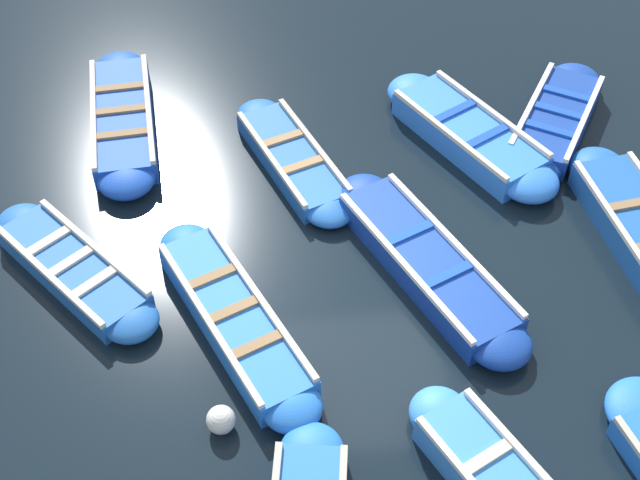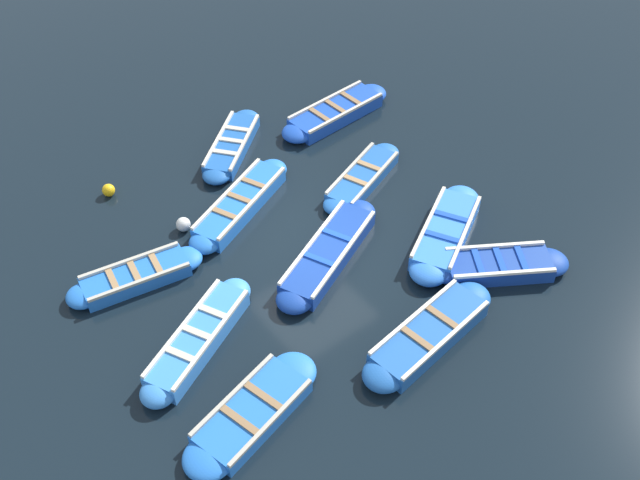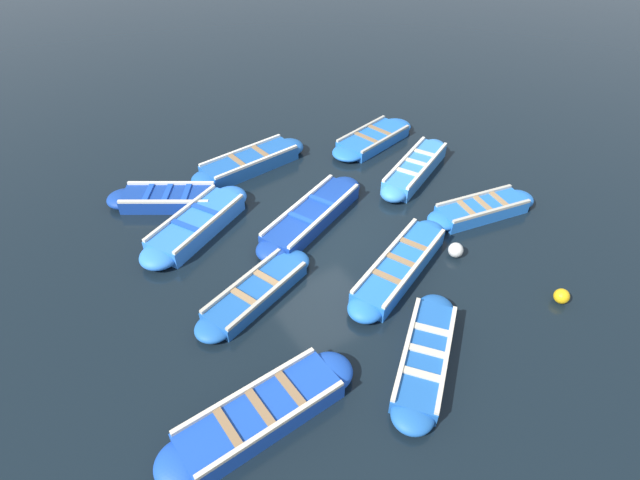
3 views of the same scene
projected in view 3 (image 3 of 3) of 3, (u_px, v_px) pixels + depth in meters
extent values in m
plane|color=black|center=(325.00, 238.00, 11.98)|extent=(120.00, 120.00, 0.00)
cube|color=#1E59AD|center=(425.00, 357.00, 9.12)|extent=(2.18, 2.43, 0.31)
ellipsoid|color=#1E59AD|center=(413.00, 415.00, 8.22)|extent=(1.05, 1.06, 0.31)
ellipsoid|color=#1E59AD|center=(435.00, 309.00, 10.02)|extent=(1.05, 1.06, 0.31)
cube|color=beige|center=(447.00, 356.00, 8.91)|extent=(1.59, 1.93, 0.07)
cube|color=beige|center=(407.00, 345.00, 9.09)|extent=(1.59, 1.93, 0.07)
cube|color=beige|center=(421.00, 374.00, 8.63)|extent=(0.64, 0.55, 0.04)
cube|color=beige|center=(426.00, 351.00, 9.01)|extent=(0.64, 0.55, 0.04)
cube|color=beige|center=(431.00, 329.00, 9.39)|extent=(0.64, 0.55, 0.04)
cube|color=blue|center=(197.00, 225.00, 12.06)|extent=(2.10, 2.74, 0.40)
ellipsoid|color=blue|center=(160.00, 256.00, 11.19)|extent=(1.22, 1.23, 0.40)
ellipsoid|color=blue|center=(229.00, 198.00, 12.94)|extent=(1.22, 1.23, 0.40)
cube|color=beige|center=(210.00, 222.00, 11.75)|extent=(1.31, 2.26, 0.07)
cube|color=beige|center=(181.00, 212.00, 12.07)|extent=(1.31, 2.26, 0.07)
cube|color=#1947B7|center=(185.00, 226.00, 11.67)|extent=(0.81, 0.53, 0.04)
cube|color=#1947B7|center=(205.00, 209.00, 12.17)|extent=(0.81, 0.53, 0.04)
cube|color=#1E59AD|center=(250.00, 163.00, 14.28)|extent=(1.27, 2.88, 0.39)
ellipsoid|color=#1E59AD|center=(207.00, 180.00, 13.60)|extent=(0.95, 0.98, 0.39)
ellipsoid|color=#1E59AD|center=(289.00, 147.00, 14.96)|extent=(0.95, 0.98, 0.39)
cube|color=silver|center=(258.00, 162.00, 13.88)|extent=(0.43, 2.72, 0.07)
cube|color=silver|center=(241.00, 150.00, 14.38)|extent=(0.43, 2.72, 0.07)
cube|color=olive|center=(237.00, 161.00, 13.95)|extent=(0.82, 0.24, 0.04)
cube|color=olive|center=(261.00, 152.00, 14.33)|extent=(0.82, 0.24, 0.04)
cube|color=#1947B7|center=(261.00, 414.00, 8.20)|extent=(1.12, 2.83, 0.37)
ellipsoid|color=#1947B7|center=(183.00, 464.00, 7.57)|extent=(0.91, 0.94, 0.37)
ellipsoid|color=#1947B7|center=(328.00, 372.00, 8.83)|extent=(0.91, 0.94, 0.37)
cube|color=beige|center=(274.00, 427.00, 7.79)|extent=(0.27, 2.72, 0.07)
cube|color=beige|center=(247.00, 389.00, 8.32)|extent=(0.27, 2.72, 0.07)
cube|color=olive|center=(228.00, 428.00, 7.80)|extent=(0.82, 0.20, 0.04)
cube|color=olive|center=(260.00, 408.00, 8.07)|extent=(0.82, 0.20, 0.04)
cube|color=olive|center=(291.00, 389.00, 8.33)|extent=(0.82, 0.20, 0.04)
cube|color=blue|center=(400.00, 267.00, 10.93)|extent=(1.93, 3.04, 0.37)
ellipsoid|color=blue|center=(366.00, 309.00, 9.99)|extent=(0.98, 1.00, 0.37)
ellipsoid|color=blue|center=(428.00, 232.00, 11.88)|extent=(0.98, 1.00, 0.37)
cube|color=beige|center=(416.00, 266.00, 10.64)|extent=(1.24, 2.70, 0.07)
cube|color=beige|center=(386.00, 253.00, 10.95)|extent=(1.24, 2.70, 0.07)
cube|color=olive|center=(387.00, 277.00, 10.40)|extent=(0.70, 0.41, 0.04)
cube|color=olive|center=(401.00, 260.00, 10.80)|extent=(0.70, 0.41, 0.04)
cube|color=olive|center=(414.00, 244.00, 11.20)|extent=(0.70, 0.41, 0.04)
cube|color=blue|center=(373.00, 139.00, 15.44)|extent=(1.58, 2.51, 0.31)
ellipsoid|color=blue|center=(348.00, 153.00, 14.79)|extent=(1.17, 1.19, 0.31)
ellipsoid|color=blue|center=(396.00, 126.00, 16.09)|extent=(1.17, 1.19, 0.31)
cube|color=#B2AD9E|center=(386.00, 139.00, 15.07)|extent=(0.64, 2.23, 0.07)
cube|color=#B2AD9E|center=(362.00, 128.00, 15.57)|extent=(0.64, 2.23, 0.07)
cube|color=olive|center=(367.00, 138.00, 15.15)|extent=(0.92, 0.36, 0.04)
cube|color=olive|center=(380.00, 130.00, 15.51)|extent=(0.92, 0.36, 0.04)
cube|color=#1E59AD|center=(256.00, 293.00, 10.39)|extent=(1.59, 2.52, 0.28)
ellipsoid|color=#1E59AD|center=(214.00, 328.00, 9.66)|extent=(0.96, 0.97, 0.28)
ellipsoid|color=#1E59AD|center=(293.00, 262.00, 11.12)|extent=(0.96, 0.97, 0.28)
cube|color=#B2AD9E|center=(268.00, 294.00, 10.11)|extent=(0.90, 2.23, 0.07)
cube|color=#B2AD9E|center=(243.00, 279.00, 10.44)|extent=(0.90, 2.23, 0.07)
cube|color=#9E7A51|center=(244.00, 297.00, 10.08)|extent=(0.71, 0.38, 0.04)
cube|color=#9E7A51|center=(266.00, 278.00, 10.49)|extent=(0.71, 0.38, 0.04)
cube|color=navy|center=(169.00, 199.00, 12.93)|extent=(2.01, 2.45, 0.35)
ellipsoid|color=navy|center=(124.00, 199.00, 12.93)|extent=(1.18, 1.19, 0.35)
ellipsoid|color=navy|center=(213.00, 199.00, 12.93)|extent=(1.18, 1.19, 0.35)
cube|color=silver|center=(163.00, 202.00, 12.48)|extent=(1.28, 1.96, 0.07)
cube|color=silver|center=(171.00, 183.00, 13.12)|extent=(1.28, 1.96, 0.07)
cube|color=#1947B7|center=(148.00, 193.00, 12.81)|extent=(0.76, 0.55, 0.04)
cube|color=#1947B7|center=(167.00, 193.00, 12.81)|extent=(0.76, 0.55, 0.04)
cube|color=#1947B7|center=(186.00, 193.00, 12.81)|extent=(0.76, 0.55, 0.04)
cube|color=navy|center=(312.00, 216.00, 12.36)|extent=(2.07, 3.18, 0.37)
ellipsoid|color=navy|center=(274.00, 250.00, 11.37)|extent=(1.09, 1.10, 0.37)
ellipsoid|color=navy|center=(344.00, 187.00, 13.35)|extent=(1.09, 1.10, 0.37)
cube|color=silver|center=(325.00, 214.00, 12.05)|extent=(1.31, 2.79, 0.07)
cube|color=silver|center=(298.00, 203.00, 12.39)|extent=(1.31, 2.79, 0.07)
cube|color=#1947B7|center=(301.00, 218.00, 11.95)|extent=(0.77, 0.45, 0.04)
cube|color=#1947B7|center=(322.00, 201.00, 12.51)|extent=(0.77, 0.45, 0.04)
cube|color=blue|center=(482.00, 209.00, 12.60)|extent=(1.18, 2.43, 0.32)
ellipsoid|color=blue|center=(443.00, 220.00, 12.26)|extent=(0.86, 0.88, 0.32)
ellipsoid|color=blue|center=(519.00, 199.00, 12.94)|extent=(0.86, 0.88, 0.32)
cube|color=#B2AD9E|center=(492.00, 211.00, 12.22)|extent=(0.46, 2.26, 0.07)
cube|color=#B2AD9E|center=(474.00, 195.00, 12.73)|extent=(0.46, 2.26, 0.07)
cube|color=#9E7A51|center=(467.00, 208.00, 12.34)|extent=(0.72, 0.26, 0.04)
cube|color=#9E7A51|center=(483.00, 204.00, 12.48)|extent=(0.72, 0.26, 0.04)
cube|color=#9E7A51|center=(499.00, 199.00, 12.63)|extent=(0.72, 0.26, 0.04)
cube|color=#3884E0|center=(415.00, 169.00, 14.03)|extent=(1.94, 2.88, 0.40)
ellipsoid|color=#3884E0|center=(394.00, 193.00, 13.10)|extent=(0.96, 0.97, 0.40)
ellipsoid|color=#3884E0|center=(434.00, 147.00, 14.95)|extent=(0.96, 0.97, 0.40)
cube|color=silver|center=(428.00, 165.00, 13.74)|extent=(1.30, 2.52, 0.07)
cube|color=silver|center=(405.00, 158.00, 14.01)|extent=(1.30, 2.52, 0.07)
cube|color=beige|center=(407.00, 172.00, 13.49)|extent=(0.67, 0.43, 0.04)
cube|color=beige|center=(416.00, 162.00, 13.89)|extent=(0.67, 0.43, 0.04)
cube|color=beige|center=(424.00, 153.00, 14.28)|extent=(0.67, 0.43, 0.04)
sphere|color=#EAB214|center=(562.00, 296.00, 10.29)|extent=(0.32, 0.32, 0.32)
sphere|color=silver|center=(456.00, 250.00, 11.38)|extent=(0.35, 0.35, 0.35)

